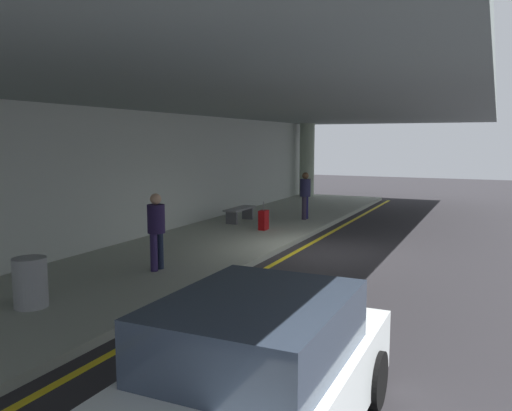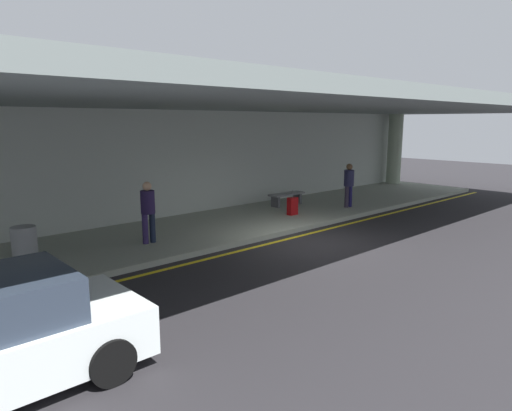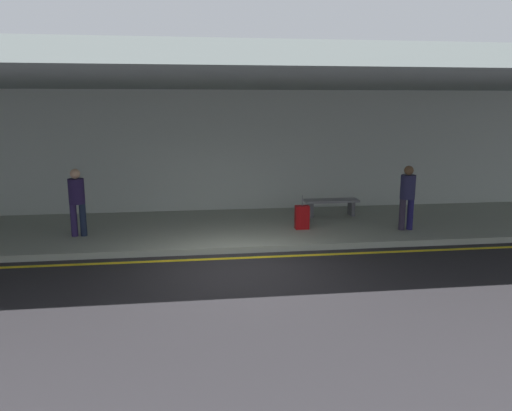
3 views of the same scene
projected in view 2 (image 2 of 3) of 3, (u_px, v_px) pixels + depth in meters
ground_plane at (311, 242)px, 12.99m from camera, size 60.00×60.00×0.00m
sidewalk at (241, 222)px, 15.23m from camera, size 26.00×4.20×0.15m
lane_stripe_yellow at (294, 237)px, 13.47m from camera, size 26.00×0.14×0.01m
support_column_left_mid at (395, 149)px, 23.92m from camera, size 0.74×0.74×3.65m
ceiling_overhang at (251, 104)px, 14.16m from camera, size 28.00×13.20×0.30m
terminal_back_wall at (201, 163)px, 16.54m from camera, size 26.00×0.30×3.80m
traveler_with_luggage at (148, 208)px, 12.13m from camera, size 0.38×0.38×1.68m
person_waiting_for_ride at (349, 182)px, 17.30m from camera, size 0.38×0.38×1.68m
suitcase_upright_primary at (292, 206)px, 15.97m from camera, size 0.36×0.22×0.90m
bench_metal at (287, 196)px, 17.80m from camera, size 1.60×0.50×0.48m
trash_bin_steel at (25, 244)px, 10.56m from camera, size 0.56×0.56×0.85m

